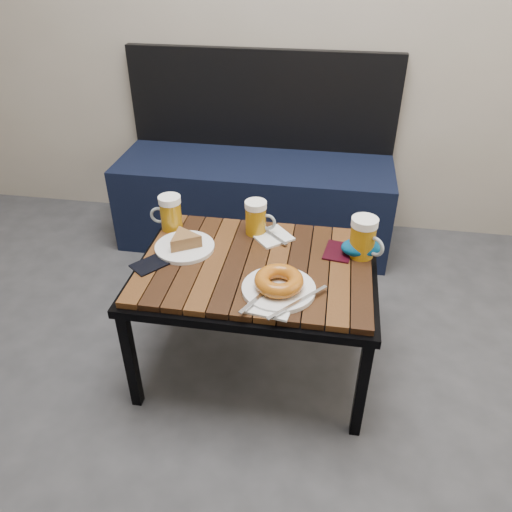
% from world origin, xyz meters
% --- Properties ---
extents(bench, '(1.40, 0.50, 0.95)m').
position_xyz_m(bench, '(0.08, 1.76, 0.27)').
color(bench, black).
rests_on(bench, ground).
extents(cafe_table, '(0.84, 0.62, 0.47)m').
position_xyz_m(cafe_table, '(0.24, 0.82, 0.43)').
color(cafe_table, black).
rests_on(cafe_table, ground).
extents(beer_mug_left, '(0.13, 0.09, 0.14)m').
position_xyz_m(beer_mug_left, '(-0.12, 1.00, 0.54)').
color(beer_mug_left, '#AF760E').
rests_on(beer_mug_left, cafe_table).
extents(beer_mug_centre, '(0.12, 0.09, 0.13)m').
position_xyz_m(beer_mug_centre, '(0.21, 1.02, 0.54)').
color(beer_mug_centre, '#AF760E').
rests_on(beer_mug_centre, cafe_table).
extents(beer_mug_right, '(0.14, 0.12, 0.15)m').
position_xyz_m(beer_mug_right, '(0.60, 0.93, 0.55)').
color(beer_mug_right, '#AF760E').
rests_on(beer_mug_right, cafe_table).
extents(plate_pie, '(0.22, 0.22, 0.06)m').
position_xyz_m(plate_pie, '(-0.03, 0.87, 0.50)').
color(plate_pie, white).
rests_on(plate_pie, cafe_table).
extents(plate_bagel, '(0.27, 0.29, 0.07)m').
position_xyz_m(plate_bagel, '(0.34, 0.67, 0.50)').
color(plate_bagel, white).
rests_on(plate_bagel, cafe_table).
extents(napkin_left, '(0.18, 0.18, 0.01)m').
position_xyz_m(napkin_left, '(0.27, 1.00, 0.48)').
color(napkin_left, white).
rests_on(napkin_left, cafe_table).
extents(napkin_right, '(0.15, 0.13, 0.01)m').
position_xyz_m(napkin_right, '(0.32, 0.59, 0.48)').
color(napkin_right, white).
rests_on(napkin_right, cafe_table).
extents(passport_navy, '(0.14, 0.15, 0.01)m').
position_xyz_m(passport_navy, '(-0.12, 0.74, 0.47)').
color(passport_navy, black).
rests_on(passport_navy, cafe_table).
extents(passport_burgundy, '(0.11, 0.14, 0.01)m').
position_xyz_m(passport_burgundy, '(0.52, 0.93, 0.48)').
color(passport_burgundy, black).
rests_on(passport_burgundy, cafe_table).
extents(knit_pouch, '(0.16, 0.12, 0.06)m').
position_xyz_m(knit_pouch, '(0.60, 0.93, 0.50)').
color(knit_pouch, navy).
rests_on(knit_pouch, cafe_table).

